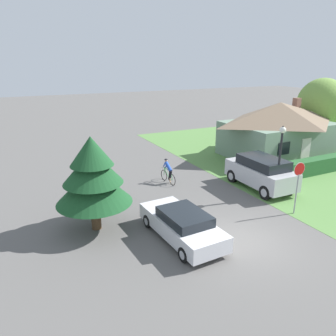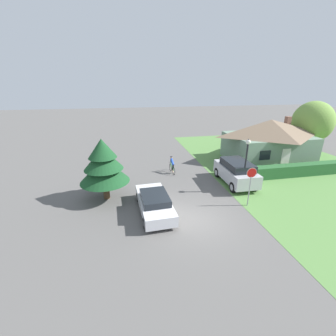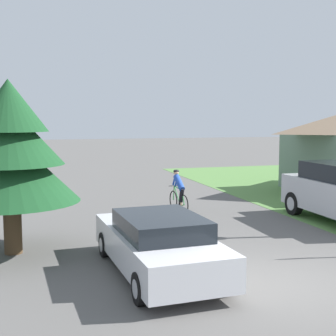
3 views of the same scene
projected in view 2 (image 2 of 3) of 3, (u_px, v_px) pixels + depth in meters
ground_plane at (195, 220)px, 13.65m from camera, size 140.00×140.00×0.00m
grass_verge_right at (310, 179)px, 19.45m from camera, size 16.00×36.00×0.01m
cottage_house at (269, 139)px, 23.74m from camera, size 8.81×6.33×4.48m
hedge_row at (289, 171)px, 19.86m from camera, size 10.89×0.90×1.07m
sedan_left_lane at (154, 203)px, 14.24m from camera, size 2.08×4.77×1.34m
cyclist at (172, 165)px, 20.63m from camera, size 0.44×1.73×1.54m
parked_suv_right at (236, 172)px, 18.30m from camera, size 2.13×4.55×1.96m
stop_sign at (251, 180)px, 14.59m from camera, size 0.68×0.07×2.73m
street_lamp at (246, 157)px, 16.27m from camera, size 0.35×0.35×4.13m
conifer_tall_near at (103, 164)px, 15.32m from camera, size 3.41×3.41×4.38m
deciduous_tree_right at (312, 122)px, 24.97m from camera, size 4.31×4.31×6.03m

